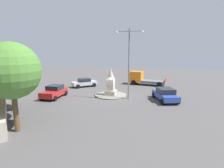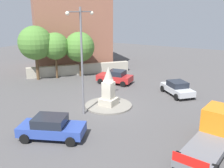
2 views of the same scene
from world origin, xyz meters
name	(u,v)px [view 1 (image 1 of 2)]	position (x,y,z in m)	size (l,w,h in m)	color
ground_plane	(111,96)	(0.00, 0.00, 0.00)	(80.00, 80.00, 0.00)	#4F4C4C
traffic_island	(111,95)	(0.00, 0.00, 0.07)	(4.15, 4.15, 0.14)	gray
monument	(111,83)	(0.00, 0.00, 1.67)	(1.36, 1.36, 3.44)	#B2AA99
streetlamp	(129,58)	(2.53, -0.88, 5.07)	(3.27, 0.28, 8.43)	slate
car_red_waiting	(54,91)	(-6.62, -2.96, 0.79)	(2.36, 4.13, 1.56)	#B22323
car_silver_approaching	(84,82)	(-6.02, 4.43, 0.73)	(3.99, 4.05, 1.42)	#B7BABF
car_blue_parked_left	(165,94)	(6.88, -0.34, 0.78)	(3.32, 4.66, 1.53)	#2D479E
truck_orange_parked_right	(142,78)	(2.83, 9.21, 1.09)	(6.37, 2.94, 2.29)	orange
stone_boundary_wall	(2,106)	(-8.16, -9.16, 0.66)	(13.50, 0.70, 1.33)	#B2AA99
tree_near_wall	(11,71)	(-3.47, -12.00, 4.46)	(4.00, 4.00, 6.48)	brown
tree_mid_cluster	(11,74)	(-5.17, -10.48, 3.99)	(3.27, 3.27, 5.64)	brown
tree_far_corner	(10,73)	(-7.40, -8.49, 3.76)	(3.74, 3.74, 5.63)	brown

